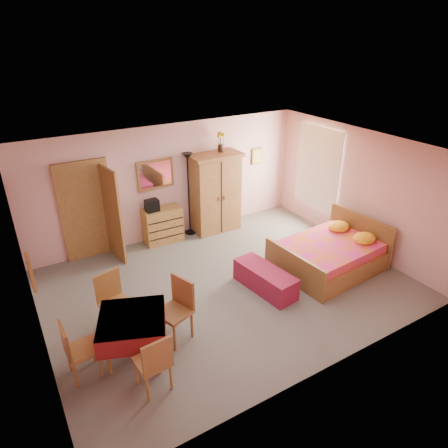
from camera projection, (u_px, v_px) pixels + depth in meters
floor at (228, 285)px, 7.62m from camera, size 6.50×6.50×0.00m
ceiling at (228, 152)px, 6.47m from camera, size 6.50×6.50×0.00m
wall_back at (170, 182)px, 8.97m from camera, size 6.50×0.10×2.60m
wall_front at (329, 298)px, 5.12m from camera, size 6.50×0.10×2.60m
wall_left at (29, 277)px, 5.55m from camera, size 0.10×5.00×2.60m
wall_right at (357, 190)px, 8.54m from camera, size 0.10×5.00×2.60m
doorway at (87, 211)px, 8.20m from camera, size 1.06×0.12×2.15m
window at (318, 168)px, 9.38m from camera, size 0.08×1.40×1.95m
picture_left at (31, 272)px, 4.93m from camera, size 0.04×0.32×0.42m
picture_back at (257, 156)px, 9.92m from camera, size 0.30×0.04×0.40m
chest_of_drawers at (163, 225)px, 9.03m from camera, size 0.86×0.45×0.81m
wall_mirror at (155, 174)px, 8.69m from camera, size 0.84×0.09×0.67m
stereo at (152, 206)px, 8.69m from camera, size 0.29×0.22×0.27m
floor_lamp at (189, 195)px, 9.13m from camera, size 0.33×0.33×1.96m
wardrobe at (216, 193)px, 9.33m from camera, size 1.20×0.62×1.89m
sunflower_vase at (221, 142)px, 8.98m from camera, size 0.19×0.19×0.46m
bed at (329, 248)px, 7.97m from camera, size 2.13×1.74×0.93m
bench at (265, 279)px, 7.42m from camera, size 0.64×1.34×0.43m
dining_table at (134, 336)px, 5.87m from camera, size 1.22×1.22×0.69m
chair_south at (152, 361)px, 5.26m from camera, size 0.45×0.45×0.93m
chair_north at (117, 303)px, 6.32m from camera, size 0.55×0.55×0.98m
chair_west at (82, 349)px, 5.46m from camera, size 0.43×0.43×0.92m
chair_east at (174, 312)px, 6.10m from camera, size 0.59×0.59×1.02m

